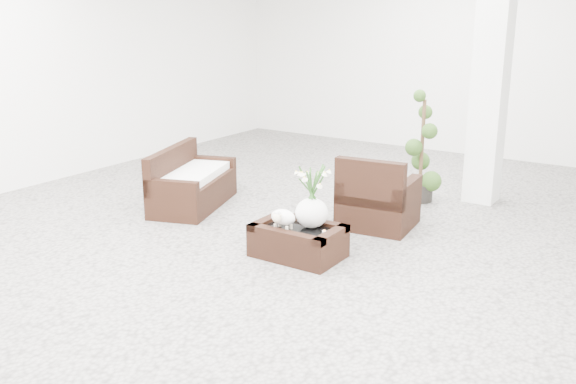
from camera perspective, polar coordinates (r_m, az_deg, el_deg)
The scene contains 9 objects.
ground at distance 7.11m, azimuth 0.45°, elevation -4.62°, with size 11.00×11.00×0.00m, color gray.
column at distance 8.75m, azimuth 17.59°, elevation 10.34°, with size 0.40×0.40×3.50m, color white.
coffee_table at distance 6.71m, azimuth 0.90°, elevation -4.48°, with size 0.90×0.60×0.31m, color black.
sheep_figurine at distance 6.61m, azimuth -0.43°, elevation -2.40°, with size 0.28×0.23×0.21m, color white.
planter_narcissus at distance 6.57m, azimuth 2.13°, elevation 0.16°, with size 0.44×0.44×0.80m, color white, non-canonical shape.
tealight at distance 6.52m, azimuth 3.23°, elevation -3.52°, with size 0.04×0.04×0.03m, color white.
armchair at distance 7.63m, azimuth 8.06°, elevation 0.12°, with size 0.82×0.78×0.87m, color black.
loveseat at distance 8.43m, azimuth -8.43°, elevation 1.27°, with size 1.44×0.69×0.77m, color black.
topiary at distance 8.68m, azimuth 11.80°, elevation 3.88°, with size 0.39×0.39×1.46m, color #243F14, non-canonical shape.
Camera 1 is at (3.63, -5.57, 2.51)m, focal length 40.11 mm.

